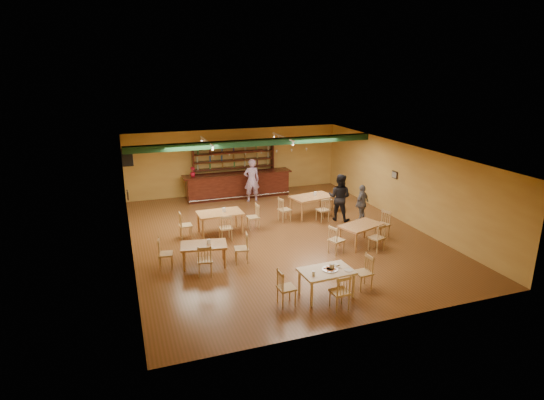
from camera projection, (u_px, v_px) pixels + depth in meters
name	position (u px, v px, depth m)	size (l,w,h in m)	color
floor	(279.00, 235.00, 15.85)	(12.00, 12.00, 0.00)	brown
ceiling_beam	(255.00, 143.00, 17.54)	(10.00, 0.30, 0.25)	black
track_rail_left	(207.00, 141.00, 17.50)	(0.05, 2.50, 0.05)	white
track_rail_right	(283.00, 137.00, 18.51)	(0.05, 2.50, 0.05)	white
ac_unit	(127.00, 157.00, 17.44)	(0.34, 0.70, 0.48)	white
picture_left	(128.00, 195.00, 14.68)	(0.04, 0.34, 0.28)	black
picture_right	(395.00, 175.00, 17.38)	(0.04, 0.34, 0.28)	black
bar_counter	(238.00, 185.00, 20.30)	(4.94, 0.85, 1.13)	black
back_bar_hutch	(234.00, 170.00, 20.70)	(3.82, 0.40, 2.28)	black
poinsettia	(193.00, 172.00, 19.43)	(0.24, 0.24, 0.42)	#B21026
dining_table_a	(220.00, 223.00, 15.96)	(1.57, 0.94, 0.79)	#A6643B
dining_table_b	(312.00, 206.00, 17.81)	(1.63, 0.98, 0.82)	#A6643B
dining_table_c	(204.00, 255.00, 13.40)	(1.36, 0.81, 0.68)	#A6643B
dining_table_d	(360.00, 235.00, 14.94)	(1.42, 0.85, 0.71)	#A6643B
near_table	(326.00, 283.00, 11.61)	(1.36, 0.87, 0.73)	beige
pizza_tray	(330.00, 269.00, 11.53)	(0.40, 0.40, 0.01)	silver
parmesan_shaker	(314.00, 273.00, 11.22)	(0.07, 0.07, 0.11)	#EAE5C6
napkin_stack	(335.00, 265.00, 11.78)	(0.20, 0.15, 0.03)	white
pizza_server	(334.00, 268.00, 11.62)	(0.32, 0.09, 0.00)	silver
side_plate	(349.00, 270.00, 11.50)	(0.22, 0.22, 0.01)	white
patron_bar	(252.00, 180.00, 19.57)	(0.69, 0.46, 1.91)	purple
patron_right_a	(340.00, 197.00, 17.20)	(0.89, 0.69, 1.83)	black
patron_right_b	(362.00, 204.00, 17.02)	(0.86, 0.36, 1.47)	slate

